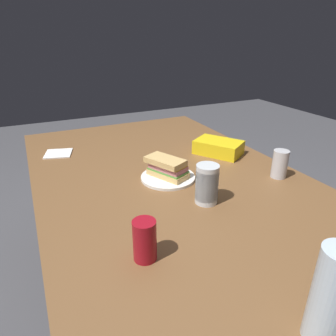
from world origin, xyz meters
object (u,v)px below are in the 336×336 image
at_px(chip_bag, 218,147).
at_px(soda_can_silver, 280,164).
at_px(dining_table, 170,192).
at_px(plastic_cup_stack, 207,184).
at_px(water_bottle_tall, 331,296).
at_px(paper_plate, 168,177).
at_px(soda_can_red, 145,240).
at_px(sandwich, 167,167).

bearing_deg(chip_bag, soda_can_silver, -19.76).
height_order(dining_table, plastic_cup_stack, plastic_cup_stack).
xyz_separation_m(water_bottle_tall, plastic_cup_stack, (0.57, -0.08, -0.04)).
relative_size(paper_plate, chip_bag, 1.02).
height_order(chip_bag, soda_can_silver, soda_can_silver).
bearing_deg(soda_can_red, paper_plate, -32.37).
bearing_deg(soda_can_red, sandwich, -31.91).
relative_size(soda_can_red, soda_can_silver, 1.00).
xyz_separation_m(sandwich, plastic_cup_stack, (-0.24, -0.05, 0.02)).
xyz_separation_m(plastic_cup_stack, soda_can_silver, (0.05, -0.40, -0.01)).
distance_m(paper_plate, water_bottle_tall, 0.82).
bearing_deg(soda_can_silver, plastic_cup_stack, 97.18).
bearing_deg(paper_plate, dining_table, -69.43).
bearing_deg(dining_table, soda_can_silver, -114.44).
relative_size(plastic_cup_stack, soda_can_silver, 1.22).
distance_m(paper_plate, plastic_cup_stack, 0.25).
bearing_deg(dining_table, paper_plate, 110.57).
xyz_separation_m(chip_bag, soda_can_silver, (-0.35, -0.08, 0.03)).
xyz_separation_m(soda_can_red, chip_bag, (0.59, -0.64, -0.03)).
distance_m(dining_table, soda_can_silver, 0.49).
distance_m(soda_can_red, water_bottle_tall, 0.45).
bearing_deg(soda_can_red, water_bottle_tall, -147.53).
bearing_deg(water_bottle_tall, plastic_cup_stack, -7.51).
relative_size(water_bottle_tall, plastic_cup_stack, 1.60).
bearing_deg(soda_can_silver, chip_bag, 13.26).
bearing_deg(water_bottle_tall, soda_can_silver, -37.27).
distance_m(dining_table, chip_bag, 0.39).
bearing_deg(sandwich, water_bottle_tall, 178.00).
relative_size(chip_bag, water_bottle_tall, 0.96).
distance_m(sandwich, water_bottle_tall, 0.82).
distance_m(water_bottle_tall, soda_can_silver, 0.79).
distance_m(sandwich, soda_can_red, 0.51).
bearing_deg(water_bottle_tall, soda_can_red, 32.47).
distance_m(dining_table, sandwich, 0.13).
relative_size(sandwich, chip_bag, 0.87).
relative_size(paper_plate, soda_can_silver, 1.92).
height_order(water_bottle_tall, plastic_cup_stack, water_bottle_tall).
distance_m(water_bottle_tall, plastic_cup_stack, 0.58).
bearing_deg(water_bottle_tall, chip_bag, -22.08).
distance_m(paper_plate, soda_can_red, 0.51).
bearing_deg(sandwich, plastic_cup_stack, -168.98).
distance_m(soda_can_red, chip_bag, 0.87).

